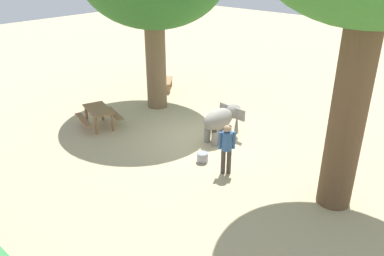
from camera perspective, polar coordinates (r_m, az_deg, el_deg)
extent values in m
plane|color=tan|center=(14.30, 1.61, -1.55)|extent=(60.00, 60.00, 0.00)
cylinder|color=gray|center=(14.42, 4.29, -0.23)|extent=(0.23, 0.23, 0.52)
cylinder|color=gray|center=(14.20, 5.35, -0.68)|extent=(0.23, 0.23, 0.52)
cylinder|color=gray|center=(13.95, 2.26, -1.06)|extent=(0.23, 0.23, 0.52)
cylinder|color=gray|center=(13.72, 3.33, -1.55)|extent=(0.23, 0.23, 0.52)
ellipsoid|color=gray|center=(13.84, 3.89, 1.28)|extent=(0.78, 1.36, 0.78)
sphere|color=gray|center=(14.35, 6.13, 2.49)|extent=(0.56, 0.56, 0.56)
cone|color=gray|center=(14.69, 6.58, 0.91)|extent=(0.17, 0.17, 0.88)
cube|color=gray|center=(14.52, 4.82, 2.82)|extent=(0.46, 0.11, 0.42)
cube|color=gray|center=(14.07, 7.02, 1.99)|extent=(0.46, 0.11, 0.42)
cylinder|color=#3F3833|center=(11.99, 4.59, -4.91)|extent=(0.14, 0.14, 0.82)
cylinder|color=#3F3833|center=(12.01, 5.44, -4.88)|extent=(0.14, 0.14, 0.82)
cylinder|color=#33598C|center=(11.67, 5.14, -1.90)|extent=(0.32, 0.32, 0.58)
sphere|color=tan|center=(11.50, 5.22, -0.12)|extent=(0.22, 0.22, 0.22)
cylinder|color=#33598C|center=(11.64, 4.12, -1.86)|extent=(0.09, 0.09, 0.55)
cylinder|color=#33598C|center=(11.69, 6.16, -1.81)|extent=(0.09, 0.09, 0.55)
cylinder|color=brown|center=(10.39, 21.93, 1.75)|extent=(0.89, 0.89, 5.15)
cylinder|color=brown|center=(16.77, -5.33, 9.45)|extent=(0.85, 0.85, 3.90)
cube|color=#9E7A51|center=(19.35, -3.64, 6.94)|extent=(1.20, 1.34, 0.06)
cube|color=#9E7A51|center=(19.30, -4.16, 7.59)|extent=(0.93, 1.12, 0.40)
cube|color=#9E7A51|center=(19.92, -3.46, 6.74)|extent=(0.33, 0.29, 0.42)
cube|color=#9E7A51|center=(18.93, -3.78, 5.77)|extent=(0.33, 0.29, 0.42)
cube|color=olive|center=(15.37, -13.60, 2.71)|extent=(1.67, 1.21, 0.06)
cylinder|color=olive|center=(15.97, -15.22, 1.86)|extent=(0.10, 0.10, 0.72)
cylinder|color=olive|center=(16.13, -13.06, 2.33)|extent=(0.10, 0.10, 0.72)
cylinder|color=olive|center=(14.90, -13.89, 0.35)|extent=(0.10, 0.10, 0.72)
cylinder|color=olive|center=(15.07, -11.59, 0.86)|extent=(0.10, 0.10, 0.72)
cube|color=olive|center=(15.33, -15.68, 1.17)|extent=(1.50, 0.67, 0.05)
cube|color=olive|center=(15.65, -11.34, 2.11)|extent=(1.50, 0.67, 0.05)
cylinder|color=gray|center=(12.70, 1.55, -4.31)|extent=(0.36, 0.36, 0.32)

